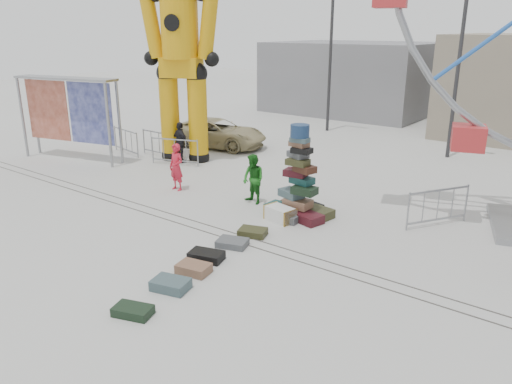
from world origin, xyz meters
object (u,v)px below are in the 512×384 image
Objects in this scene: lamp_post_right at (463,49)px; crash_test_dummy at (181,52)px; barricade_wheel_front at (438,207)px; steamer_trunk at (280,214)px; pedestrian_red at (176,167)px; barricade_dummy_c at (175,152)px; parked_suv at (217,133)px; barricade_dummy_b at (159,144)px; pedestrian_green at (253,179)px; suitcase_tower at (299,191)px; barricade_dummy_a at (126,141)px; pedestrian_black at (181,142)px; banner_scaffold at (67,98)px; lamp_post_left at (333,44)px.

lamp_post_right is 11.30m from crash_test_dummy.
steamer_trunk is at bearing 154.32° from barricade_wheel_front.
barricade_wheel_front is 8.45m from pedestrian_red.
barricade_dummy_c is 3.55m from parked_suv.
crash_test_dummy reaches higher than parked_suv.
pedestrian_green reaches higher than barricade_dummy_b.
suitcase_tower is 7.35m from barricade_dummy_c.
pedestrian_red is 0.35× the size of parked_suv.
pedestrian_green reaches higher than barricade_wheel_front.
barricade_dummy_b is (-10.06, -7.38, -3.93)m from lamp_post_right.
barricade_dummy_a is 3.07m from barricade_dummy_c.
barricade_dummy_a is 13.68m from barricade_wheel_front.
suitcase_tower is at bearing -34.82° from barricade_dummy_c.
crash_test_dummy is 4.15× the size of barricade_dummy_b.
barricade_dummy_b is 4.85m from pedestrian_red.
crash_test_dummy is at bearing 26.21° from barricade_dummy_a.
barricade_dummy_c is at bearing 110.24° from pedestrian_black.
banner_scaffold is 3.02× the size of pedestrian_green.
lamp_post_left reaches higher than barricade_wheel_front.
lamp_post_left is 11.61m from barricade_dummy_a.
barricade_dummy_c is 1.27× the size of pedestrian_green.
lamp_post_left is at bearing 120.78° from suitcase_tower.
lamp_post_left is at bearing 120.82° from pedestrian_green.
barricade_dummy_a is at bearing 159.52° from barricade_dummy_c.
banner_scaffold is at bearing -165.94° from pedestrian_green.
pedestrian_green reaches higher than barricade_dummy_c.
suitcase_tower is 1.64× the size of pedestrian_black.
steamer_trunk is 0.44× the size of barricade_dummy_b.
barricade_dummy_a is at bearing 158.69° from pedestrian_red.
barricade_dummy_a is 1.27× the size of pedestrian_green.
barricade_wheel_front is (2.06, -8.14, -3.93)m from lamp_post_right.
pedestrian_red is at bearing -11.41° from barricade_dummy_a.
banner_scaffold is 11.19m from steamer_trunk.
steamer_trunk is 10.29m from barricade_dummy_a.
barricade_dummy_a is (-4.62, -9.91, -3.93)m from lamp_post_left.
lamp_post_right reaches higher than pedestrian_green.
barricade_dummy_c is 0.52m from pedestrian_black.
barricade_dummy_c reaches higher than steamer_trunk.
lamp_post_left is 10.63m from barricade_dummy_b.
pedestrian_black is at bearing 80.39° from barricade_dummy_c.
parked_suv is at bearing 79.90° from crash_test_dummy.
crash_test_dummy is 4.05m from barricade_dummy_b.
lamp_post_left is 4.77× the size of pedestrian_black.
barricade_wheel_front is (10.81, -1.00, -3.83)m from crash_test_dummy.
barricade_dummy_b is at bearing -108.08° from lamp_post_left.
suitcase_tower is 9.52m from parked_suv.
pedestrian_green is at bearing 165.98° from steamer_trunk.
crash_test_dummy reaches higher than barricade_dummy_c.
lamp_post_right is 14.59m from barricade_dummy_a.
steamer_trunk is 0.44× the size of barricade_wheel_front.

